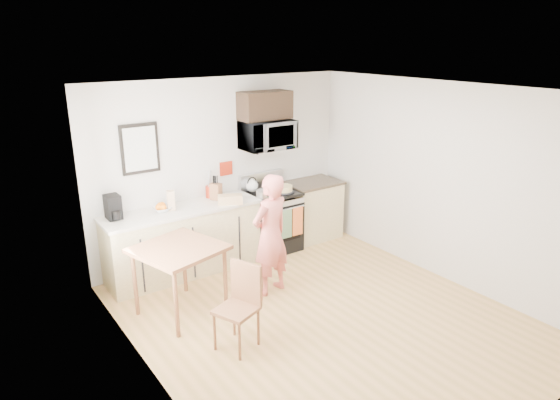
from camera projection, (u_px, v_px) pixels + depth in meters
floor at (322, 317)px, 5.82m from camera, size 4.60×4.60×0.00m
back_wall at (223, 169)px, 7.20m from camera, size 4.00×0.04×2.60m
front_wall at (530, 298)px, 3.63m from camera, size 4.00×0.04×2.60m
left_wall at (149, 257)px, 4.32m from camera, size 0.04×4.60×2.60m
right_wall at (443, 183)px, 6.51m from camera, size 0.04×4.60×2.60m
ceiling at (329, 91)px, 5.01m from camera, size 4.00×4.60×0.04m
window at (120, 205)px, 4.88m from camera, size 0.06×1.40×1.50m
cabinet_left at (184, 242)px, 6.80m from camera, size 2.10×0.60×0.90m
countertop_left at (182, 210)px, 6.65m from camera, size 2.14×0.64×0.04m
cabinet_right at (312, 211)px, 8.02m from camera, size 0.84×0.60×0.90m
countertop_right at (312, 183)px, 7.87m from camera, size 0.88×0.64×0.04m
range at (271, 222)px, 7.57m from camera, size 0.76×0.70×1.16m
microwave at (267, 135)px, 7.23m from camera, size 0.76×0.51×0.42m
upper_cabinet at (265, 105)px, 7.14m from camera, size 0.76×0.35×0.40m
wall_art at (140, 149)px, 6.39m from camera, size 0.50×0.04×0.65m
wall_trivet at (226, 168)px, 7.22m from camera, size 0.20×0.02×0.20m
person at (270, 235)px, 6.18m from camera, size 0.63×0.48×1.56m
dining_table at (179, 255)px, 5.71m from camera, size 0.95×0.95×0.84m
chair at (243, 292)px, 5.18m from camera, size 0.53×0.50×0.91m
knife_block at (216, 192)px, 6.97m from camera, size 0.16×0.18×0.23m
utensil_crock at (210, 187)px, 7.05m from camera, size 0.13×0.13×0.40m
fruit_bowl at (162, 208)px, 6.51m from camera, size 0.26×0.26×0.11m
milk_carton at (171, 200)px, 6.54m from camera, size 0.13×0.13×0.26m
coffee_maker at (113, 208)px, 6.21m from camera, size 0.17×0.26×0.31m
bread_bag at (230, 199)px, 6.81m from camera, size 0.37×0.29×0.12m
cake at (284, 189)px, 7.37m from camera, size 0.30×0.30×0.10m
kettle at (252, 186)px, 7.37m from camera, size 0.18×0.18×0.23m
pot at (263, 194)px, 7.12m from camera, size 0.21×0.34×0.10m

